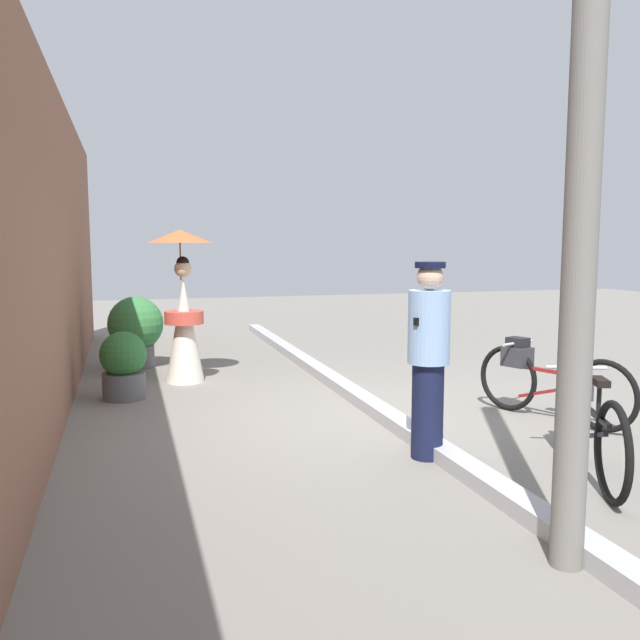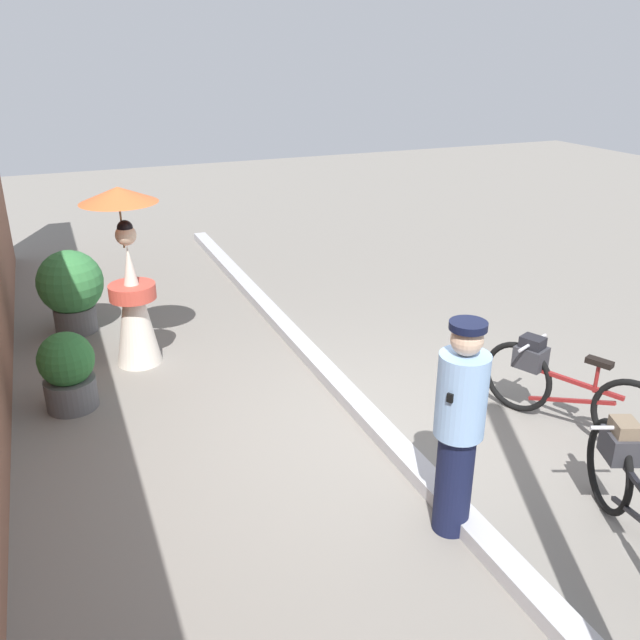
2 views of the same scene
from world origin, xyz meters
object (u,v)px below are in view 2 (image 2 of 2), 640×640
Objects in this scene: person_officer at (459,425)px; potted_plant_by_door at (72,287)px; potted_plant_small at (68,369)px; bicycle_far_side at (562,386)px; person_with_parasol at (130,279)px; bicycle_near_officer at (638,497)px.

potted_plant_by_door is (4.81, 2.21, -0.30)m from person_officer.
potted_plant_by_door is 1.31× the size of potted_plant_small.
bicycle_far_side is at bearing -136.05° from potted_plant_by_door.
person_with_parasol is 1.19m from potted_plant_small.
person_officer is 2.10× the size of potted_plant_small.
potted_plant_small is (2.88, 2.38, -0.46)m from person_officer.
potted_plant_by_door is at bearing 24.68° from person_officer.
person_with_parasol is (3.62, 1.65, 0.10)m from person_officer.
bicycle_far_side is at bearing -64.47° from person_officer.
potted_plant_small is at bearing 43.98° from bicycle_near_officer.
bicycle_near_officer is 4.91m from potted_plant_small.
bicycle_far_side is at bearing -130.52° from person_with_parasol.
person_officer reaches higher than bicycle_far_side.
person_with_parasol is at bearing -44.56° from potted_plant_small.
person_officer is 5.30m from potted_plant_by_door.
person_officer is at bearing 115.53° from bicycle_far_side.
person_with_parasol is at bearing -154.79° from potted_plant_by_door.
person_with_parasol is 2.50× the size of potted_plant_small.
potted_plant_small is at bearing 39.62° from person_officer.
bicycle_far_side is at bearing -23.78° from bicycle_near_officer.
bicycle_near_officer is at bearing -147.96° from person_with_parasol.
potted_plant_small is (-1.93, 0.18, -0.16)m from potted_plant_by_door.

